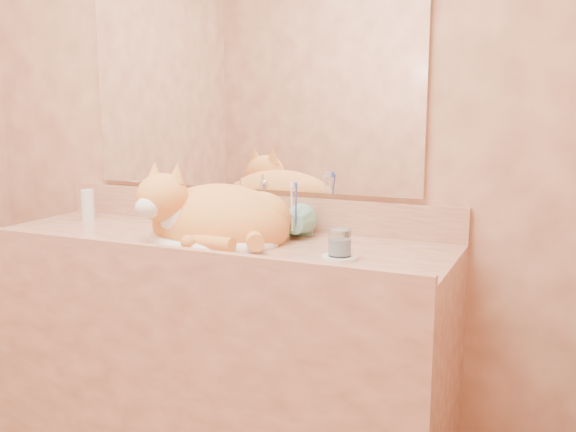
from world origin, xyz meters
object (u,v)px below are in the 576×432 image
at_px(water_glass, 340,243).
at_px(vanity_counter, 214,359).
at_px(cat, 212,215).
at_px(soap_dispenser, 301,211).
at_px(toothbrush_cup, 294,226).
at_px(sink_basin, 214,220).

bearing_deg(water_glass, vanity_counter, 170.22).
relative_size(vanity_counter, water_glass, 20.25).
xyz_separation_m(vanity_counter, water_glass, (0.48, -0.08, 0.47)).
height_order(cat, soap_dispenser, cat).
bearing_deg(vanity_counter, toothbrush_cup, 17.81).
bearing_deg(cat, vanity_counter, 129.69).
bearing_deg(soap_dispenser, sink_basin, -161.02).
bearing_deg(water_glass, toothbrush_cup, 142.41).
xyz_separation_m(vanity_counter, sink_basin, (0.02, -0.02, 0.49)).
bearing_deg(sink_basin, toothbrush_cup, 14.06).
height_order(soap_dispenser, water_glass, soap_dispenser).
height_order(vanity_counter, water_glass, water_glass).
height_order(sink_basin, toothbrush_cup, sink_basin).
distance_m(cat, toothbrush_cup, 0.27).
xyz_separation_m(sink_basin, cat, (-0.01, 0.01, 0.02)).
height_order(cat, toothbrush_cup, cat).
distance_m(vanity_counter, sink_basin, 0.50).
relative_size(sink_basin, toothbrush_cup, 4.00).
bearing_deg(vanity_counter, cat, -48.23).
relative_size(cat, soap_dispenser, 2.71).
xyz_separation_m(sink_basin, soap_dispenser, (0.23, 0.19, 0.02)).
bearing_deg(sink_basin, cat, 142.13).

